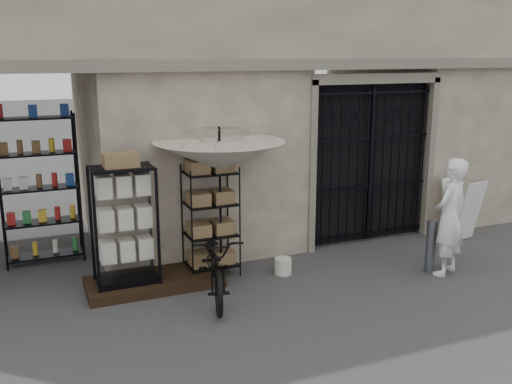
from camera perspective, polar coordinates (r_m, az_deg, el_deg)
name	(u,v)px	position (r m, az deg, el deg)	size (l,w,h in m)	color
ground	(346,300)	(8.36, 8.94, -10.64)	(80.00, 80.00, 0.00)	black
iron_gate	(366,161)	(10.67, 10.90, 3.06)	(2.50, 0.21, 3.00)	black
step_platform	(154,282)	(8.83, -10.12, -8.80)	(2.00, 0.90, 0.15)	black
display_cabinet	(125,231)	(8.45, -13.00, -3.86)	(0.92, 0.64, 1.87)	black
wire_rack	(211,222)	(8.94, -4.55, -3.01)	(0.78, 0.57, 1.76)	black
market_umbrella	(219,148)	(8.61, -3.68, 4.43)	(2.18, 2.20, 2.84)	black
white_bucket	(283,266)	(9.16, 2.73, -7.40)	(0.27, 0.27, 0.26)	beige
bicycle	(216,297)	(8.40, -4.01, -10.40)	(0.66, 1.00, 1.90)	black
steel_bollard	(431,246)	(9.56, 17.07, -5.20)	(0.16, 0.16, 0.85)	slate
shopkeeper	(444,273)	(9.69, 18.31, -7.72)	(0.68, 1.87, 0.45)	white
easel_sign	(462,209)	(11.33, 19.91, -1.63)	(0.64, 0.71, 1.14)	silver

